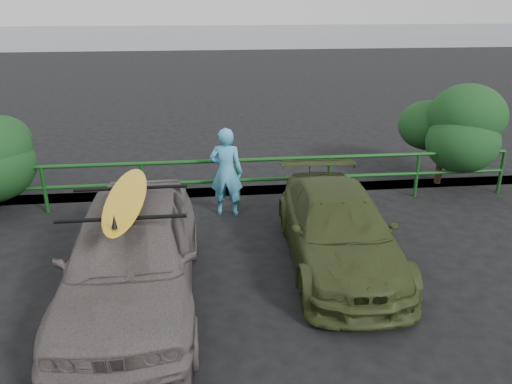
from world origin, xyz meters
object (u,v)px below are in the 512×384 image
(olive_vehicle, at_px, (338,229))
(surfboard, at_px, (126,198))
(man, at_px, (226,172))
(sedan, at_px, (132,255))
(guardrail, at_px, (191,184))

(olive_vehicle, bearing_deg, surfboard, -162.59)
(man, bearing_deg, surfboard, 74.75)
(sedan, bearing_deg, man, 63.34)
(sedan, xyz_separation_m, olive_vehicle, (3.26, 0.84, -0.17))
(olive_vehicle, relative_size, surfboard, 1.68)
(surfboard, bearing_deg, guardrail, 77.05)
(olive_vehicle, bearing_deg, sedan, -162.59)
(sedan, distance_m, man, 3.43)
(olive_vehicle, bearing_deg, man, 130.77)
(olive_vehicle, xyz_separation_m, surfboard, (-3.26, -0.84, 1.04))
(sedan, bearing_deg, guardrail, 77.05)
(guardrail, xyz_separation_m, sedan, (-0.80, -3.56, 0.26))
(sedan, distance_m, olive_vehicle, 3.37)
(olive_vehicle, xyz_separation_m, man, (-1.73, 2.23, 0.31))
(man, bearing_deg, guardrail, -22.67)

